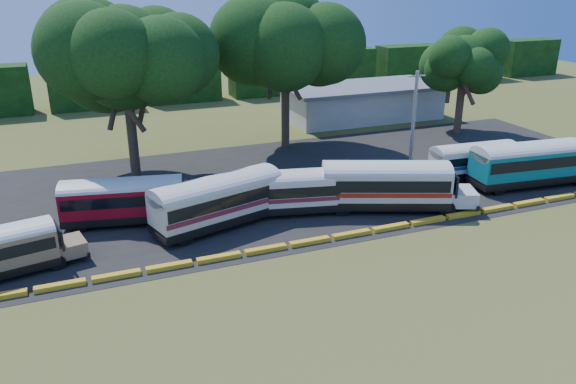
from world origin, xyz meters
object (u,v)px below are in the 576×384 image
object	(u,v)px
tree_west	(124,59)
bus_red	(126,198)
bus_teal	(530,161)
bus_cream_west	(220,198)
bus_white_red	(389,183)

from	to	relation	value
tree_west	bus_red	bearing A→B (deg)	-100.73
bus_red	bus_teal	xyz separation A→B (m)	(31.27, -4.35, 0.24)
bus_teal	tree_west	distance (m)	33.34
bus_teal	tree_west	size ratio (longest dim) A/B	0.81
bus_cream_west	bus_teal	bearing A→B (deg)	-19.66
bus_white_red	bus_teal	distance (m)	13.25
bus_cream_west	bus_white_red	bearing A→B (deg)	-23.97
bus_white_red	tree_west	size ratio (longest dim) A/B	0.81
bus_teal	tree_west	world-z (taller)	tree_west
bus_red	bus_cream_west	xyz separation A→B (m)	(5.87, -2.86, 0.18)
bus_red	bus_cream_west	size ratio (longest dim) A/B	0.90
bus_red	bus_teal	size ratio (longest dim) A/B	0.89
bus_red	bus_teal	distance (m)	31.57
bus_red	tree_west	bearing A→B (deg)	90.61
bus_red	tree_west	xyz separation A→B (m)	(1.66, 8.74, 8.20)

